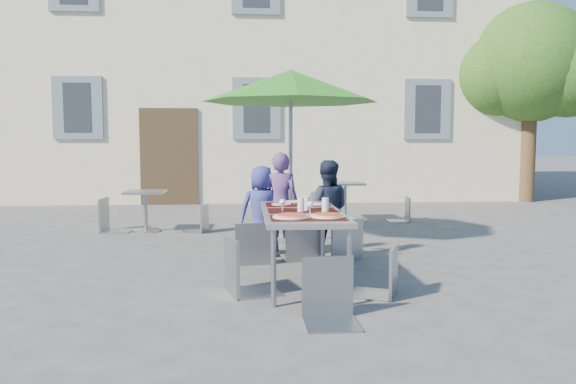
{
  "coord_description": "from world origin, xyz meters",
  "views": [
    {
      "loc": [
        -0.27,
        -5.5,
        1.48
      ],
      "look_at": [
        0.24,
        1.13,
        0.86
      ],
      "focal_mm": 35.0,
      "sensor_mm": 36.0,
      "label": 1
    }
  ],
  "objects": [
    {
      "name": "child_0",
      "position": [
        -0.06,
        1.58,
        0.58
      ],
      "size": [
        0.57,
        0.38,
        1.16
      ],
      "primitive_type": "imported",
      "rotation": [
        0.0,
        0.0,
        3.13
      ],
      "color": "navy",
      "rests_on": "ground"
    },
    {
      "name": "chair_4",
      "position": [
        1.03,
        -0.36,
        0.54
      ],
      "size": [
        0.54,
        0.54,
        0.92
      ],
      "color": "gray",
      "rests_on": "ground"
    },
    {
      "name": "chair_3",
      "position": [
        -0.3,
        -0.18,
        0.62
      ],
      "size": [
        0.58,
        0.57,
        1.05
      ],
      "color": "gray",
      "rests_on": "ground"
    },
    {
      "name": "place_settings",
      "position": [
        0.33,
        0.85,
        0.76
      ],
      "size": [
        0.67,
        0.5,
        0.01
      ],
      "color": "white",
      "rests_on": "dining_table"
    },
    {
      "name": "pizza_near_right",
      "position": [
        0.51,
        -0.28,
        0.77
      ],
      "size": [
        0.33,
        0.33,
        0.03
      ],
      "color": "white",
      "rests_on": "dining_table"
    },
    {
      "name": "glassware",
      "position": [
        0.37,
        0.13,
        0.83
      ],
      "size": [
        0.5,
        0.37,
        0.15
      ],
      "color": "silver",
      "rests_on": "dining_table"
    },
    {
      "name": "child_1",
      "position": [
        0.17,
        1.52,
        0.66
      ],
      "size": [
        0.53,
        0.4,
        1.33
      ],
      "primitive_type": "imported",
      "rotation": [
        0.0,
        0.0,
        2.96
      ],
      "color": "#52356D",
      "rests_on": "ground"
    },
    {
      "name": "chair_0",
      "position": [
        -0.19,
        1.14,
        0.56
      ],
      "size": [
        0.46,
        0.46,
        0.96
      ],
      "color": "gray",
      "rests_on": "ground"
    },
    {
      "name": "chair_2",
      "position": [
        0.94,
        1.29,
        0.58
      ],
      "size": [
        0.56,
        0.56,
        0.98
      ],
      "color": "gray",
      "rests_on": "ground"
    },
    {
      "name": "dining_table",
      "position": [
        0.32,
        0.23,
        0.7
      ],
      "size": [
        0.8,
        1.85,
        0.76
      ],
      "color": "#46454A",
      "rests_on": "ground"
    },
    {
      "name": "tree",
      "position": [
        6.55,
        7.54,
        3.25
      ],
      "size": [
        3.6,
        3.0,
        4.7
      ],
      "color": "#4E3821",
      "rests_on": "ground"
    },
    {
      "name": "bg_chair_l_0",
      "position": [
        -2.45,
        3.72,
        0.61
      ],
      "size": [
        0.49,
        0.49,
        1.03
      ],
      "color": "gray",
      "rests_on": "ground"
    },
    {
      "name": "cafe_table_0",
      "position": [
        -1.88,
        3.66,
        0.42
      ],
      "size": [
        0.62,
        0.62,
        0.66
      ],
      "color": "#B6B9BF",
      "rests_on": "ground"
    },
    {
      "name": "bg_chair_l_1",
      "position": [
        1.08,
        4.43,
        0.63
      ],
      "size": [
        0.62,
        0.62,
        1.06
      ],
      "color": "#8E9599",
      "rests_on": "ground"
    },
    {
      "name": "chair_1",
      "position": [
        0.43,
        1.28,
        0.62
      ],
      "size": [
        0.52,
        0.53,
        1.05
      ],
      "color": "gray",
      "rests_on": "ground"
    },
    {
      "name": "cafe_table_1",
      "position": [
        1.56,
        4.66,
        0.47
      ],
      "size": [
        0.66,
        0.66,
        0.7
      ],
      "color": "#B6B9BF",
      "rests_on": "ground"
    },
    {
      "name": "ground",
      "position": [
        0.0,
        0.0,
        0.0
      ],
      "size": [
        90.0,
        90.0,
        0.0
      ],
      "primitive_type": "plane",
      "color": "#424244",
      "rests_on": "ground"
    },
    {
      "name": "building",
      "position": [
        -0.0,
        11.5,
        4.85
      ],
      "size": [
        13.6,
        8.2,
        11.1
      ],
      "color": "beige",
      "rests_on": "ground"
    },
    {
      "name": "bg_chair_r_1",
      "position": [
        2.59,
        4.46,
        0.49
      ],
      "size": [
        0.41,
        0.4,
        0.85
      ],
      "color": "gray",
      "rests_on": "ground"
    },
    {
      "name": "bg_chair_r_0",
      "position": [
        -1.01,
        3.54,
        0.49
      ],
      "size": [
        0.45,
        0.45,
        0.84
      ],
      "color": "gray",
      "rests_on": "ground"
    },
    {
      "name": "pizza_near_left",
      "position": [
        0.16,
        -0.3,
        0.77
      ],
      "size": [
        0.36,
        0.36,
        0.03
      ],
      "color": "white",
      "rests_on": "dining_table"
    },
    {
      "name": "patio_umbrella",
      "position": [
        0.38,
        2.48,
        2.22
      ],
      "size": [
        2.51,
        2.51,
        2.46
      ],
      "color": "#B6B9BF",
      "rests_on": "ground"
    },
    {
      "name": "chair_5",
      "position": [
        0.41,
        -1.04,
        0.58
      ],
      "size": [
        0.44,
        0.44,
        0.98
      ],
      "color": "gray",
      "rests_on": "ground"
    },
    {
      "name": "child_2",
      "position": [
        0.74,
        1.4,
        0.62
      ],
      "size": [
        0.64,
        0.43,
        1.23
      ],
      "primitive_type": "imported",
      "rotation": [
        0.0,
        0.0,
        2.99
      ],
      "color": "#192338",
      "rests_on": "ground"
    }
  ]
}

